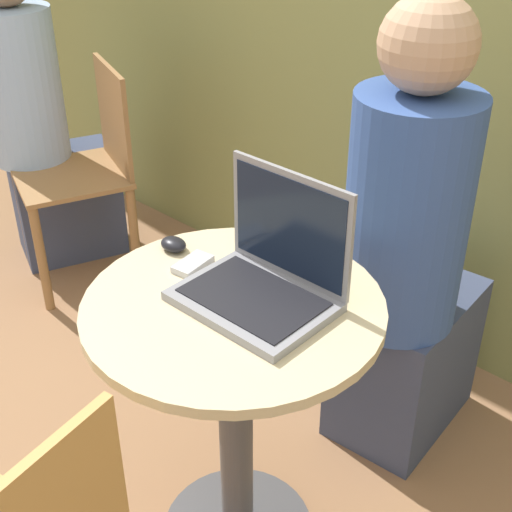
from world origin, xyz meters
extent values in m
cylinder|color=#4C4C51|center=(0.00, 0.00, 0.37)|extent=(0.08, 0.08, 0.70)
cylinder|color=beige|center=(0.00, 0.00, 0.73)|extent=(0.65, 0.65, 0.02)
cube|color=gray|center=(0.04, 0.02, 0.75)|extent=(0.32, 0.23, 0.02)
cube|color=black|center=(0.04, 0.02, 0.76)|extent=(0.28, 0.19, 0.00)
cube|color=gray|center=(0.04, 0.14, 0.88)|extent=(0.32, 0.01, 0.25)
cube|color=#141E33|center=(0.04, 0.13, 0.88)|extent=(0.29, 0.00, 0.22)
cube|color=silver|center=(-0.16, 0.04, 0.75)|extent=(0.06, 0.10, 0.02)
ellipsoid|color=black|center=(-0.25, 0.06, 0.76)|extent=(0.07, 0.05, 0.03)
cube|color=#3D4766|center=(0.07, 0.65, 0.23)|extent=(0.33, 0.46, 0.46)
cylinder|color=#38569E|center=(0.08, 0.54, 0.77)|extent=(0.31, 0.31, 0.62)
sphere|color=tan|center=(0.08, 0.54, 1.19)|extent=(0.23, 0.23, 0.23)
cylinder|color=#9E7042|center=(-1.57, 0.37, 0.22)|extent=(0.04, 0.04, 0.44)
cylinder|color=#9E7042|center=(-1.23, 0.23, 0.22)|extent=(0.04, 0.04, 0.44)
cylinder|color=#9E7042|center=(-1.44, 0.70, 0.22)|extent=(0.04, 0.04, 0.44)
cylinder|color=#9E7042|center=(-1.10, 0.57, 0.22)|extent=(0.04, 0.04, 0.44)
cube|color=#9E7042|center=(-1.34, 0.47, 0.45)|extent=(0.52, 0.52, 0.02)
cube|color=#9E7042|center=(-1.27, 0.64, 0.65)|extent=(0.35, 0.15, 0.39)
cube|color=#3D4766|center=(-1.55, 0.56, 0.22)|extent=(0.42, 0.49, 0.45)
cylinder|color=#9EBCE5|center=(-1.59, 0.47, 0.74)|extent=(0.30, 0.30, 0.59)
camera|label=1|loc=(0.87, -0.87, 1.61)|focal=50.00mm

